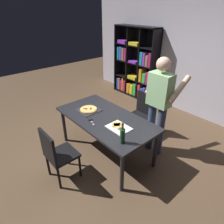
{
  "coord_description": "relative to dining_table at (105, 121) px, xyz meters",
  "views": [
    {
      "loc": [
        2.21,
        -1.8,
        2.42
      ],
      "look_at": [
        0.0,
        0.15,
        0.8
      ],
      "focal_mm": 31.21,
      "sensor_mm": 36.0,
      "label": 1
    }
  ],
  "objects": [
    {
      "name": "ground_plane",
      "position": [
        0.0,
        0.0,
        -0.68
      ],
      "size": [
        12.0,
        12.0,
        0.0
      ],
      "primitive_type": "plane",
      "color": "brown"
    },
    {
      "name": "back_wall",
      "position": [
        0.0,
        2.6,
        0.72
      ],
      "size": [
        6.4,
        0.1,
        2.8
      ],
      "primitive_type": "cube",
      "color": "#BCB7C6",
      "rests_on": "ground_plane"
    },
    {
      "name": "dining_table",
      "position": [
        0.0,
        0.0,
        0.0
      ],
      "size": [
        1.79,
        0.92,
        0.75
      ],
      "color": "#232328",
      "rests_on": "ground_plane"
    },
    {
      "name": "chair_near_camera",
      "position": [
        -0.0,
        -0.95,
        -0.17
      ],
      "size": [
        0.42,
        0.42,
        0.9
      ],
      "color": "black",
      "rests_on": "ground_plane"
    },
    {
      "name": "chair_far_side",
      "position": [
        0.0,
        0.95,
        -0.17
      ],
      "size": [
        0.42,
        0.42,
        0.9
      ],
      "color": "black",
      "rests_on": "ground_plane"
    },
    {
      "name": "bookshelf",
      "position": [
        -1.49,
        2.38,
        0.18
      ],
      "size": [
        1.4,
        0.35,
        1.95
      ],
      "color": "black",
      "rests_on": "ground_plane"
    },
    {
      "name": "person_serving_pizza",
      "position": [
        0.54,
        0.73,
        0.32
      ],
      "size": [
        0.55,
        0.54,
        1.75
      ],
      "color": "#38476B",
      "rests_on": "ground_plane"
    },
    {
      "name": "pepperoni_pizza_on_tray",
      "position": [
        -0.4,
        -0.06,
        0.09
      ],
      "size": [
        0.37,
        0.37,
        0.04
      ],
      "color": "#2D2D33",
      "rests_on": "dining_table"
    },
    {
      "name": "pizza_slices_on_towel",
      "position": [
        0.36,
        -0.04,
        0.08
      ],
      "size": [
        0.36,
        0.28,
        0.03
      ],
      "color": "white",
      "rests_on": "dining_table"
    },
    {
      "name": "wine_bottle",
      "position": [
        0.69,
        -0.27,
        0.19
      ],
      "size": [
        0.07,
        0.07,
        0.32
      ],
      "color": "#194723",
      "rests_on": "dining_table"
    },
    {
      "name": "kitchen_scissors",
      "position": [
        -0.06,
        -0.25,
        0.08
      ],
      "size": [
        0.2,
        0.11,
        0.01
      ],
      "color": "silver",
      "rests_on": "dining_table"
    }
  ]
}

